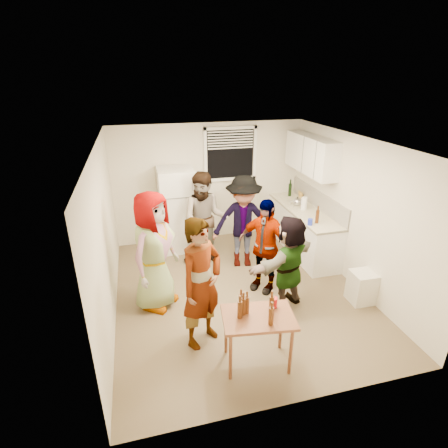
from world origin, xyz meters
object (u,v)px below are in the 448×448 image
object	(u,v)px
guest_back_left	(206,262)
wine_bottle	(289,196)
kettle	(297,205)
guest_stripe	(203,339)
refrigerator	(177,210)
trash_bin	(361,288)
beer_bottle_counter	(317,223)
guest_grey	(159,303)
serving_table	(256,362)
guest_orange	(285,305)
guest_back_right	(242,264)
guest_black	(262,288)
blue_cup	(310,225)
beer_bottle_table	(271,312)
red_cup	(273,307)

from	to	relation	value
guest_back_left	wine_bottle	bearing A→B (deg)	38.49
wine_bottle	kettle	bearing A→B (deg)	-99.53
kettle	guest_stripe	size ratio (longest dim) A/B	0.13
refrigerator	trash_bin	distance (m)	3.73
guest_back_left	kettle	bearing A→B (deg)	23.68
beer_bottle_counter	guest_grey	distance (m)	3.11
serving_table	guest_grey	world-z (taller)	serving_table
beer_bottle_counter	guest_orange	xyz separation A→B (m)	(-0.98, -1.00, -0.90)
guest_back_left	guest_orange	distance (m)	1.90
guest_back_right	guest_black	distance (m)	0.87
wine_bottle	guest_back_left	xyz separation A→B (m)	(-2.08, -0.87, -0.90)
guest_stripe	wine_bottle	bearing A→B (deg)	14.44
refrigerator	serving_table	size ratio (longest dim) A/B	1.97
beer_bottle_counter	guest_grey	xyz separation A→B (m)	(-2.94, -0.46, -0.90)
guest_back_left	blue_cup	bearing A→B (deg)	-5.86
kettle	blue_cup	bearing A→B (deg)	-91.32
serving_table	guest_back_left	bearing A→B (deg)	92.14
guest_grey	guest_stripe	world-z (taller)	guest_grey
refrigerator	wine_bottle	xyz separation A→B (m)	(2.50, 0.10, 0.05)
beer_bottle_table	guest_orange	distance (m)	1.41
red_cup	guest_stripe	xyz separation A→B (m)	(-0.82, 0.45, -0.73)
guest_stripe	guest_back_left	size ratio (longest dim) A/B	1.01
beer_bottle_counter	guest_black	bearing A→B (deg)	-158.74
beer_bottle_counter	blue_cup	size ratio (longest dim) A/B	2.10
kettle	guest_back_left	bearing A→B (deg)	-161.31
guest_back_left	guest_orange	world-z (taller)	guest_back_left
beer_bottle_counter	guest_back_left	distance (m)	2.23
red_cup	guest_stripe	size ratio (longest dim) A/B	0.07
red_cup	guest_black	size ratio (longest dim) A/B	0.08
trash_bin	guest_grey	size ratio (longest dim) A/B	0.28
wine_bottle	serving_table	size ratio (longest dim) A/B	0.32
wine_bottle	guest_back_left	distance (m)	2.43
beer_bottle_table	guest_back_left	world-z (taller)	beer_bottle_table
serving_table	guest_back_right	world-z (taller)	serving_table
guest_stripe	guest_back_right	distance (m)	2.18
guest_black	guest_orange	size ratio (longest dim) A/B	1.06
beer_bottle_table	red_cup	bearing A→B (deg)	55.69
blue_cup	guest_black	bearing A→B (deg)	-158.15
kettle	trash_bin	bearing A→B (deg)	-74.46
guest_grey	guest_black	world-z (taller)	guest_grey
trash_bin	guest_orange	distance (m)	1.25
serving_table	guest_grey	size ratio (longest dim) A/B	0.46
refrigerator	beer_bottle_counter	bearing A→B (deg)	-31.16
guest_back_right	guest_back_left	bearing A→B (deg)	170.53
refrigerator	kettle	world-z (taller)	refrigerator
guest_stripe	beer_bottle_table	bearing A→B (deg)	-71.16
red_cup	guest_grey	size ratio (longest dim) A/B	0.07
blue_cup	guest_back_right	xyz separation A→B (m)	(-1.11, 0.46, -0.90)
refrigerator	guest_back_left	xyz separation A→B (m)	(0.42, -0.77, -0.85)
refrigerator	blue_cup	size ratio (longest dim) A/B	14.58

